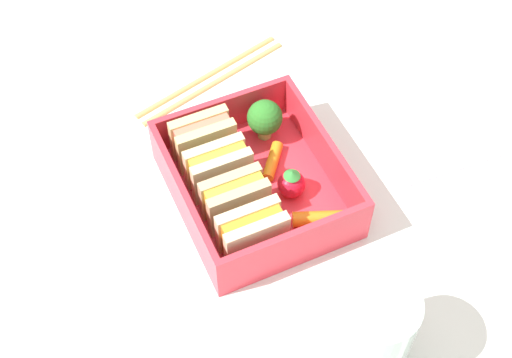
{
  "coord_description": "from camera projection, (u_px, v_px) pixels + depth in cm",
  "views": [
    {
      "loc": [
        -35.39,
        16.04,
        55.96
      ],
      "look_at": [
        0.0,
        0.0,
        2.7
      ],
      "focal_mm": 50.0,
      "sensor_mm": 36.0,
      "label": 1
    }
  ],
  "objects": [
    {
      "name": "ground_plane",
      "position": [
        256.0,
        202.0,
        0.69
      ],
      "size": [
        120.0,
        120.0,
        2.0
      ],
      "primitive_type": "cube",
      "color": "white"
    },
    {
      "name": "carrot_stick_far_left",
      "position": [
        273.0,
        161.0,
        0.68
      ],
      "size": [
        3.97,
        3.48,
        1.12
      ],
      "primitive_type": "cylinder",
      "rotation": [
        1.57,
        0.0,
        4.04
      ],
      "color": "orange",
      "rests_on": "bento_tray"
    },
    {
      "name": "broccoli_floret",
      "position": [
        265.0,
        118.0,
        0.69
      ],
      "size": [
        3.48,
        3.48,
        4.45
      ],
      "color": "#8ECC6C",
      "rests_on": "bento_tray"
    },
    {
      "name": "drinking_glass",
      "position": [
        372.0,
        329.0,
        0.55
      ],
      "size": [
        6.38,
        6.38,
        9.05
      ],
      "primitive_type": "cylinder",
      "color": "silver",
      "rests_on": "ground_plane"
    },
    {
      "name": "bento_tray",
      "position": [
        256.0,
        192.0,
        0.68
      ],
      "size": [
        16.95,
        14.77,
        1.2
      ],
      "primitive_type": "cube",
      "color": "#DB303E",
      "rests_on": "ground_plane"
    },
    {
      "name": "strawberry_far_left",
      "position": [
        291.0,
        183.0,
        0.66
      ],
      "size": [
        2.62,
        2.62,
        3.22
      ],
      "color": "red",
      "rests_on": "bento_tray"
    },
    {
      "name": "sandwich_left",
      "position": [
        252.0,
        233.0,
        0.61
      ],
      "size": [
        2.87,
        5.84,
        4.77
      ],
      "color": "beige",
      "rests_on": "bento_tray"
    },
    {
      "name": "sandwich_center_left",
      "position": [
        235.0,
        200.0,
        0.63
      ],
      "size": [
        2.87,
        5.84,
        4.77
      ],
      "color": "tan",
      "rests_on": "bento_tray"
    },
    {
      "name": "folded_napkin",
      "position": [
        427.0,
        128.0,
        0.73
      ],
      "size": [
        11.58,
        11.09,
        0.4
      ],
      "primitive_type": "cube",
      "rotation": [
        0.0,
        0.0,
        -0.06
      ],
      "color": "silver",
      "rests_on": "ground_plane"
    },
    {
      "name": "chopstick_pair",
      "position": [
        211.0,
        78.0,
        0.77
      ],
      "size": [
        6.87,
        18.47,
        0.7
      ],
      "color": "tan",
      "rests_on": "ground_plane"
    },
    {
      "name": "sandwich_center_right",
      "position": [
        203.0,
        140.0,
        0.68
      ],
      "size": [
        2.87,
        5.84,
        4.77
      ],
      "color": "#D4C37C",
      "rests_on": "bento_tray"
    },
    {
      "name": "bento_rim",
      "position": [
        256.0,
        175.0,
        0.65
      ],
      "size": [
        16.95,
        14.77,
        4.23
      ],
      "color": "#DB303E",
      "rests_on": "bento_tray"
    },
    {
      "name": "carrot_stick_left",
      "position": [
        320.0,
        219.0,
        0.64
      ],
      "size": [
        3.13,
        5.05,
        1.42
      ],
      "primitive_type": "cylinder",
      "rotation": [
        1.57,
        0.0,
        2.76
      ],
      "color": "orange",
      "rests_on": "bento_tray"
    },
    {
      "name": "sandwich_center",
      "position": [
        219.0,
        169.0,
        0.66
      ],
      "size": [
        2.87,
        5.84,
        4.77
      ],
      "color": "beige",
      "rests_on": "bento_tray"
    }
  ]
}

